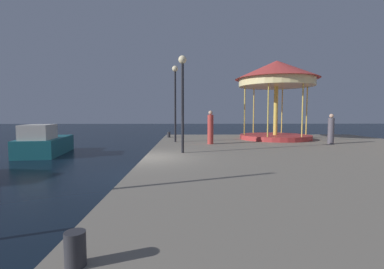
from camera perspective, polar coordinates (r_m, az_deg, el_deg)
The scene contains 10 objects.
ground_plane at distance 11.46m, azimuth -9.78°, elevation -8.57°, with size 120.00×120.00×0.00m, color black.
quay_dock at distance 12.75m, azimuth 27.19°, elevation -5.84°, with size 15.44×24.18×0.80m, color gray.
motorboat_teal at distance 19.50m, azimuth -28.07°, elevation -1.58°, with size 2.84×5.09×1.90m.
carousel at distance 19.93m, azimuth 16.94°, elevation 10.48°, with size 5.56×5.56×5.31m.
lamp_post_near_edge at distance 12.31m, azimuth -1.96°, elevation 9.79°, with size 0.36×0.36×4.26m.
lamp_post_mid_promenade at distance 17.16m, azimuth -3.48°, elevation 8.98°, with size 0.36×0.36×4.65m.
bollard_north at distance 3.66m, azimuth -22.86°, elevation -20.84°, with size 0.24×0.24×0.40m, color #2D2D33.
bollard_center at distance 20.49m, azimuth -4.80°, elevation -0.04°, with size 0.24×0.24×0.40m, color #2D2D33.
person_far_corner at distance 17.88m, azimuth 26.65°, elevation 0.86°, with size 0.34×0.34×1.73m.
person_mid_promenade at distance 15.94m, azimuth 3.81°, elevation 1.28°, with size 0.34×0.34×1.92m.
Camera 1 is at (1.72, -11.04, 2.53)m, focal length 25.97 mm.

